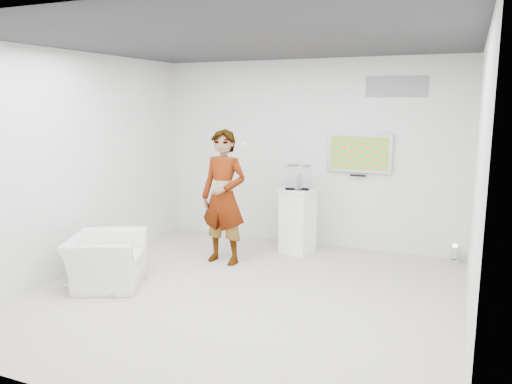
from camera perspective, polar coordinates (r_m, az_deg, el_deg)
room at (r=5.85m, az=-1.34°, el=2.12°), size 5.01×5.01×3.00m
tv at (r=7.91m, az=11.74°, el=4.40°), size 1.00×0.08×0.60m
logo_decal at (r=7.83m, az=15.73°, el=11.51°), size 0.90×0.02×0.30m
person at (r=7.21m, az=-3.71°, el=-0.60°), size 0.75×0.53×1.95m
armchair at (r=6.74m, az=-16.72°, el=-7.47°), size 1.20×1.27×0.65m
pedestal at (r=7.82m, az=4.79°, el=-3.26°), size 0.58×0.58×1.01m
floor_uplight at (r=7.93m, az=21.75°, el=-6.55°), size 0.21×0.21×0.27m
vitrine at (r=7.69m, az=4.87°, el=1.70°), size 0.42×0.42×0.36m
console at (r=7.70m, az=4.86°, el=1.20°), size 0.08×0.17×0.22m
wii_remote at (r=7.11m, az=-1.42°, el=5.60°), size 0.08×0.15×0.04m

